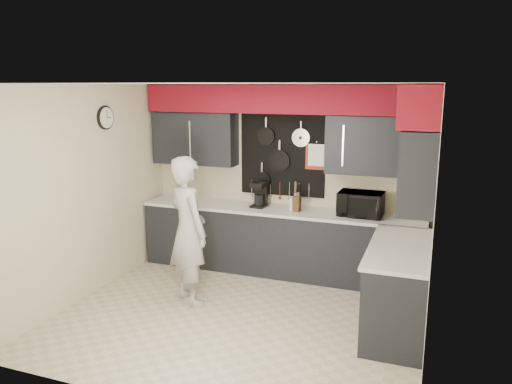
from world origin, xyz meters
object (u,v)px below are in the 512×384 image
at_px(coffee_maker, 260,194).
at_px(person, 188,231).
at_px(microwave, 361,204).
at_px(knife_block, 297,204).
at_px(utensil_crock, 294,204).

height_order(coffee_maker, person, person).
bearing_deg(coffee_maker, microwave, 4.98).
relative_size(knife_block, coffee_maker, 0.59).
distance_m(utensil_crock, coffee_maker, 0.51).
bearing_deg(knife_block, microwave, 13.52).
relative_size(coffee_maker, person, 0.20).
height_order(knife_block, coffee_maker, coffee_maker).
bearing_deg(microwave, knife_block, -173.51).
bearing_deg(coffee_maker, knife_block, -3.21).
bearing_deg(utensil_crock, coffee_maker, 178.02).
relative_size(knife_block, utensil_crock, 1.17).
height_order(microwave, utensil_crock, microwave).
distance_m(microwave, utensil_crock, 0.90).
relative_size(utensil_crock, coffee_maker, 0.50).
distance_m(microwave, coffee_maker, 1.40).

